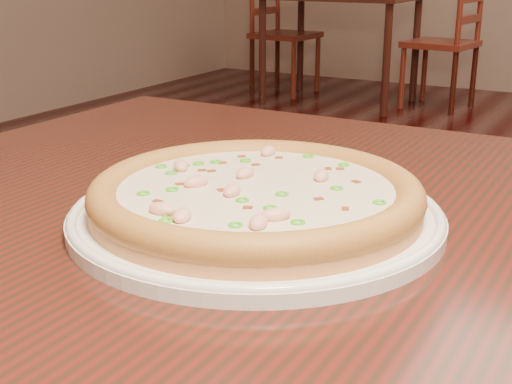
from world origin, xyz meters
The scene contains 6 objects.
hero_table centered at (-0.14, -0.59, 0.65)m, with size 1.20×0.80×0.75m.
plate centered at (-0.26, -0.64, 0.76)m, with size 0.34×0.34×0.02m.
pizza centered at (-0.26, -0.64, 0.78)m, with size 0.30×0.30×0.03m.
bg_table_left centered at (-1.93, 3.50, 0.65)m, with size 1.00×0.70×0.75m.
chair_a centered at (-2.49, 3.65, 0.44)m, with size 0.45×0.45×0.95m.
chair_b centered at (-1.21, 3.65, 0.44)m, with size 0.47×0.47×0.95m.
Camera 1 is at (0.04, -1.16, 0.98)m, focal length 50.00 mm.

